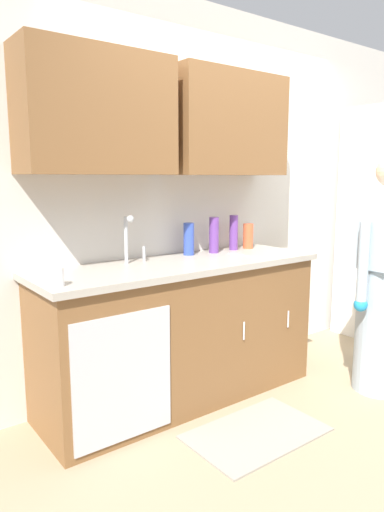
{
  "coord_description": "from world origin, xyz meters",
  "views": [
    {
      "loc": [
        -2.29,
        -1.73,
        1.48
      ],
      "look_at": [
        -0.57,
        0.55,
        1.0
      ],
      "focal_mm": 32.75,
      "sensor_mm": 36.0,
      "label": 1
    }
  ],
  "objects_px": {
    "bottle_soap": "(214,235)",
    "cup_by_sink": "(56,277)",
    "knife_on_counter": "(242,255)",
    "sink": "(144,269)",
    "bottle_cleaner_spray": "(234,233)",
    "bottle_water_tall": "(189,239)",
    "bottle_water_short": "(248,236)",
    "person_at_sink": "(383,294)"
  },
  "relations": [
    {
      "from": "sink",
      "to": "bottle_soap",
      "type": "relative_size",
      "value": 1.92
    },
    {
      "from": "sink",
      "to": "knife_on_counter",
      "type": "height_order",
      "value": "sink"
    },
    {
      "from": "person_at_sink",
      "to": "knife_on_counter",
      "type": "xyz_separation_m",
      "value": [
        -0.7,
        0.68,
        0.25
      ]
    },
    {
      "from": "bottle_soap",
      "to": "cup_by_sink",
      "type": "bearing_deg",
      "value": -165.14
    },
    {
      "from": "bottle_water_short",
      "to": "bottle_water_tall",
      "type": "bearing_deg",
      "value": 177.35
    },
    {
      "from": "person_at_sink",
      "to": "bottle_cleaner_spray",
      "type": "height_order",
      "value": "person_at_sink"
    },
    {
      "from": "person_at_sink",
      "to": "knife_on_counter",
      "type": "distance_m",
      "value": 1.0
    },
    {
      "from": "bottle_water_short",
      "to": "knife_on_counter",
      "type": "xyz_separation_m",
      "value": [
        -0.27,
        -0.22,
        -0.09
      ]
    },
    {
      "from": "person_at_sink",
      "to": "bottle_water_short",
      "type": "bearing_deg",
      "value": 115.18
    },
    {
      "from": "bottle_water_tall",
      "to": "knife_on_counter",
      "type": "bearing_deg",
      "value": -41.5
    },
    {
      "from": "cup_by_sink",
      "to": "knife_on_counter",
      "type": "xyz_separation_m",
      "value": [
        1.39,
        0.13,
        -0.05
      ]
    },
    {
      "from": "bottle_cleaner_spray",
      "to": "sink",
      "type": "bearing_deg",
      "value": -169.53
    },
    {
      "from": "cup_by_sink",
      "to": "sink",
      "type": "bearing_deg",
      "value": 17.78
    },
    {
      "from": "cup_by_sink",
      "to": "bottle_soap",
      "type": "bearing_deg",
      "value": 14.86
    },
    {
      "from": "cup_by_sink",
      "to": "knife_on_counter",
      "type": "distance_m",
      "value": 1.4
    },
    {
      "from": "bottle_water_tall",
      "to": "cup_by_sink",
      "type": "bearing_deg",
      "value": -161.11
    },
    {
      "from": "bottle_soap",
      "to": "knife_on_counter",
      "type": "bearing_deg",
      "value": -70.89
    },
    {
      "from": "bottle_soap",
      "to": "knife_on_counter",
      "type": "xyz_separation_m",
      "value": [
        0.08,
        -0.22,
        -0.13
      ]
    },
    {
      "from": "bottle_water_tall",
      "to": "bottle_water_short",
      "type": "distance_m",
      "value": 0.55
    },
    {
      "from": "knife_on_counter",
      "to": "sink",
      "type": "bearing_deg",
      "value": 78.23
    },
    {
      "from": "bottle_water_tall",
      "to": "bottle_water_short",
      "type": "xyz_separation_m",
      "value": [
        0.55,
        -0.03,
        -0.02
      ]
    },
    {
      "from": "bottle_cleaner_spray",
      "to": "bottle_soap",
      "type": "bearing_deg",
      "value": -175.04
    },
    {
      "from": "sink",
      "to": "bottle_water_tall",
      "type": "xyz_separation_m",
      "value": [
        0.48,
        0.18,
        0.13
      ]
    },
    {
      "from": "sink",
      "to": "bottle_water_tall",
      "type": "height_order",
      "value": "sink"
    },
    {
      "from": "bottle_cleaner_spray",
      "to": "bottle_water_tall",
      "type": "bearing_deg",
      "value": 178.2
    },
    {
      "from": "sink",
      "to": "cup_by_sink",
      "type": "bearing_deg",
      "value": -162.22
    },
    {
      "from": "bottle_soap",
      "to": "cup_by_sink",
      "type": "distance_m",
      "value": 1.37
    },
    {
      "from": "sink",
      "to": "cup_by_sink",
      "type": "relative_size",
      "value": 5.06
    },
    {
      "from": "bottle_cleaner_spray",
      "to": "bottle_water_short",
      "type": "relative_size",
      "value": 1.37
    },
    {
      "from": "person_at_sink",
      "to": "bottle_soap",
      "type": "xyz_separation_m",
      "value": [
        -0.77,
        0.89,
        0.38
      ]
    },
    {
      "from": "bottle_soap",
      "to": "bottle_water_tall",
      "type": "height_order",
      "value": "bottle_soap"
    },
    {
      "from": "sink",
      "to": "bottle_water_short",
      "type": "distance_m",
      "value": 1.05
    },
    {
      "from": "bottle_soap",
      "to": "bottle_cleaner_spray",
      "type": "bearing_deg",
      "value": 4.96
    },
    {
      "from": "bottle_soap",
      "to": "bottle_cleaner_spray",
      "type": "height_order",
      "value": "bottle_cleaner_spray"
    },
    {
      "from": "cup_by_sink",
      "to": "knife_on_counter",
      "type": "bearing_deg",
      "value": 5.45
    },
    {
      "from": "bottle_water_tall",
      "to": "sink",
      "type": "bearing_deg",
      "value": -159.68
    },
    {
      "from": "knife_on_counter",
      "to": "person_at_sink",
      "type": "bearing_deg",
      "value": -140.84
    },
    {
      "from": "bottle_cleaner_spray",
      "to": "knife_on_counter",
      "type": "xyz_separation_m",
      "value": [
        -0.13,
        -0.23,
        -0.13
      ]
    },
    {
      "from": "knife_on_counter",
      "to": "bottle_water_tall",
      "type": "bearing_deg",
      "value": 41.93
    },
    {
      "from": "bottle_cleaner_spray",
      "to": "bottle_water_short",
      "type": "distance_m",
      "value": 0.14
    },
    {
      "from": "knife_on_counter",
      "to": "cup_by_sink",
      "type": "bearing_deg",
      "value": 88.88
    },
    {
      "from": "bottle_cleaner_spray",
      "to": "knife_on_counter",
      "type": "distance_m",
      "value": 0.3
    }
  ]
}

